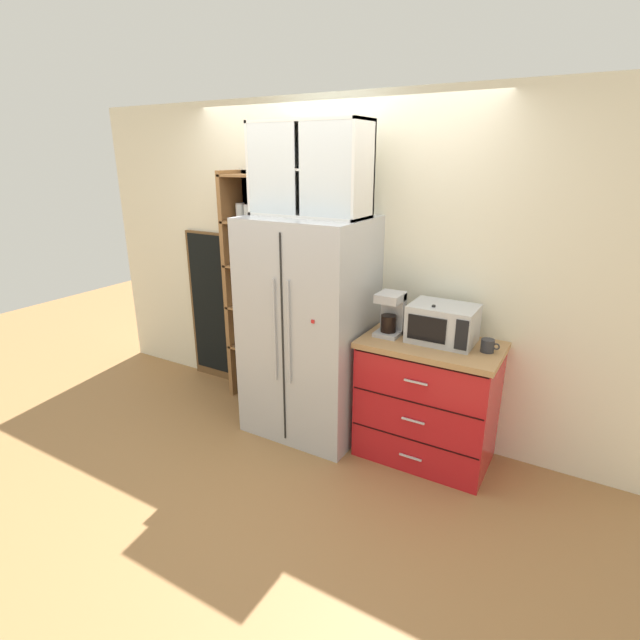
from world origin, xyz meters
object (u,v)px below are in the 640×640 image
(coffee_maker, at_px, (391,313))
(mug_charcoal, at_px, (488,346))
(chalkboard_menu, at_px, (215,308))
(refrigerator, at_px, (309,328))
(bottle_cobalt, at_px, (432,327))
(microwave, at_px, (443,324))

(coffee_maker, relative_size, mug_charcoal, 2.56)
(mug_charcoal, xyz_separation_m, chalkboard_menu, (-2.57, 0.24, -0.21))
(refrigerator, xyz_separation_m, coffee_maker, (0.64, 0.08, 0.20))
(mug_charcoal, relative_size, chalkboard_menu, 0.08)
(mug_charcoal, distance_m, bottle_cobalt, 0.38)
(bottle_cobalt, xyz_separation_m, chalkboard_menu, (-2.21, 0.28, -0.29))
(microwave, bearing_deg, chalkboard_menu, 174.83)
(coffee_maker, relative_size, bottle_cobalt, 1.14)
(microwave, bearing_deg, mug_charcoal, -5.98)
(coffee_maker, relative_size, chalkboard_menu, 0.21)
(microwave, xyz_separation_m, chalkboard_menu, (-2.26, 0.20, -0.30))
(mug_charcoal, height_order, bottle_cobalt, bottle_cobalt)
(mug_charcoal, bearing_deg, chalkboard_menu, 174.73)
(refrigerator, bearing_deg, mug_charcoal, 3.93)
(coffee_maker, height_order, bottle_cobalt, coffee_maker)
(coffee_maker, height_order, chalkboard_menu, chalkboard_menu)
(coffee_maker, bearing_deg, bottle_cobalt, -5.45)
(refrigerator, height_order, mug_charcoal, refrigerator)
(coffee_maker, distance_m, bottle_cobalt, 0.31)
(microwave, distance_m, bottle_cobalt, 0.09)
(chalkboard_menu, bearing_deg, coffee_maker, -7.40)
(microwave, relative_size, bottle_cobalt, 1.61)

